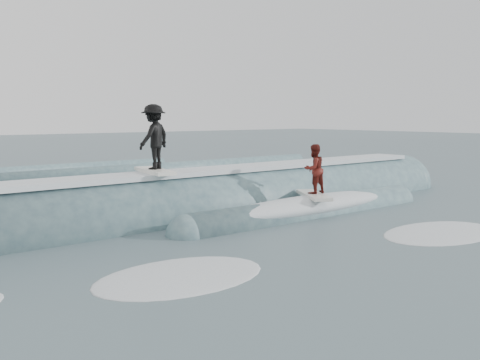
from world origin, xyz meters
TOP-DOWN VIEW (x-y plane):
  - ground at (0.00, 0.00)m, footprint 160.00×160.00m
  - breaking_wave at (0.20, 5.14)m, footprint 21.94×4.11m
  - surfer_black at (-2.33, 5.38)m, footprint 1.36×2.06m
  - surfer_red at (1.92, 3.18)m, footprint 1.46×2.01m
  - whitewater at (-1.58, -0.97)m, footprint 14.34×7.92m
  - far_swells at (-1.86, 17.65)m, footprint 37.67×8.65m

SIDE VIEW (x-z plane):
  - ground at x=0.00m, z-range 0.00..0.00m
  - whitewater at x=-1.58m, z-range -0.05..0.05m
  - far_swells at x=-1.86m, z-range -0.40..0.40m
  - breaking_wave at x=0.20m, z-range -1.29..1.36m
  - surfer_red at x=1.92m, z-range 0.48..2.09m
  - surfer_black at x=-2.33m, z-range 1.38..3.32m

